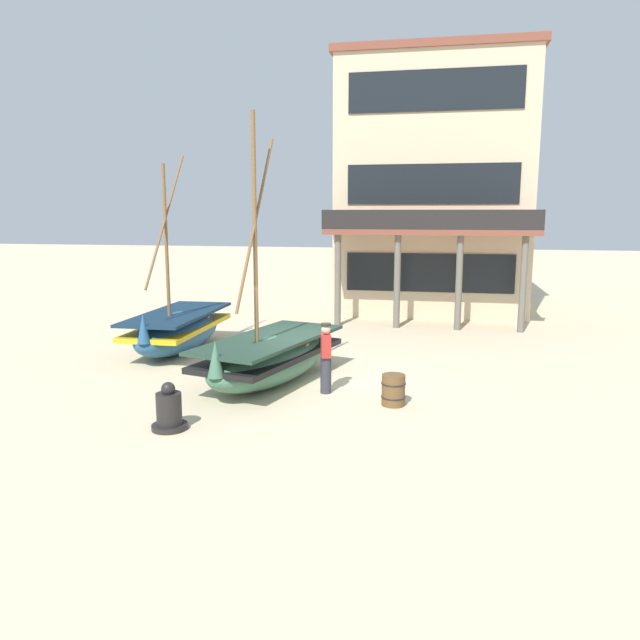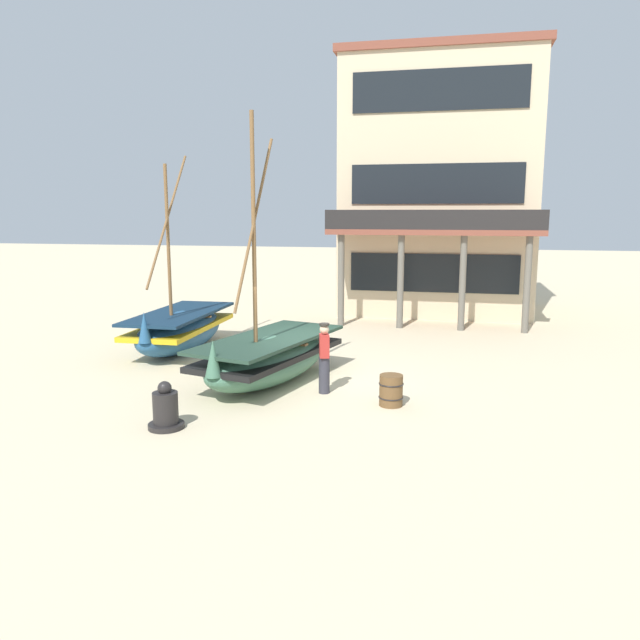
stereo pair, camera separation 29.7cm
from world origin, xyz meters
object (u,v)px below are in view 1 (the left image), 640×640
at_px(fisherman_by_hull, 326,359).
at_px(wooden_barrel, 393,390).
at_px(fishing_boat_near_left, 269,358).
at_px(fishing_boat_centre_large, 178,330).
at_px(harbor_building_main, 433,188).
at_px(capstan_winch, 169,411).

height_order(fisherman_by_hull, wooden_barrel, fisherman_by_hull).
xyz_separation_m(fishing_boat_near_left, fisherman_by_hull, (1.55, -0.59, 0.18)).
bearing_deg(fishing_boat_near_left, fishing_boat_centre_large, 142.46).
relative_size(fishing_boat_near_left, fisherman_by_hull, 3.87).
distance_m(wooden_barrel, harbor_building_main, 15.09).
height_order(fishing_boat_centre_large, wooden_barrel, fishing_boat_centre_large).
distance_m(fishing_boat_near_left, fisherman_by_hull, 1.67).
bearing_deg(fisherman_by_hull, capstan_winch, -130.28).
bearing_deg(fisherman_by_hull, fishing_boat_centre_large, 146.82).
distance_m(fishing_boat_centre_large, fisherman_by_hull, 6.35).
relative_size(wooden_barrel, harbor_building_main, 0.07).
height_order(fishing_boat_near_left, harbor_building_main, harbor_building_main).
xyz_separation_m(capstan_winch, harbor_building_main, (4.69, 16.66, 4.93)).
relative_size(fishing_boat_centre_large, harbor_building_main, 0.56).
relative_size(fisherman_by_hull, capstan_winch, 1.75).
height_order(fishing_boat_centre_large, fisherman_by_hull, fishing_boat_centre_large).
height_order(capstan_winch, harbor_building_main, harbor_building_main).
bearing_deg(wooden_barrel, harbor_building_main, 88.12).
bearing_deg(capstan_winch, harbor_building_main, 74.27).
bearing_deg(fisherman_by_hull, wooden_barrel, -20.89).
bearing_deg(fishing_boat_centre_large, fisherman_by_hull, -33.18).
bearing_deg(fishing_boat_centre_large, wooden_barrel, -30.52).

